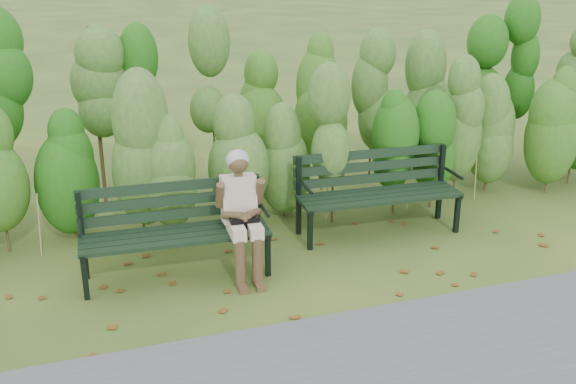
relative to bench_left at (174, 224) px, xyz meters
name	(u,v)px	position (x,y,z in m)	size (l,w,h in m)	color
ground	(299,271)	(1.21, -0.36, -0.55)	(80.00, 80.00, 0.00)	#29471C
hedge_band	(249,112)	(1.21, 1.50, 0.71)	(11.04, 1.67, 2.42)	#47381E
leaf_litter	(267,280)	(0.84, -0.45, -0.55)	(5.60, 2.23, 0.01)	brown
bench_left	(174,224)	(0.00, 0.00, 0.00)	(1.89, 0.69, 0.93)	black
bench_right	(376,186)	(2.41, 0.37, 0.00)	(1.91, 0.71, 0.94)	black
seated_woman	(241,206)	(0.65, -0.22, 0.19)	(0.50, 0.73, 1.29)	#CAAB97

